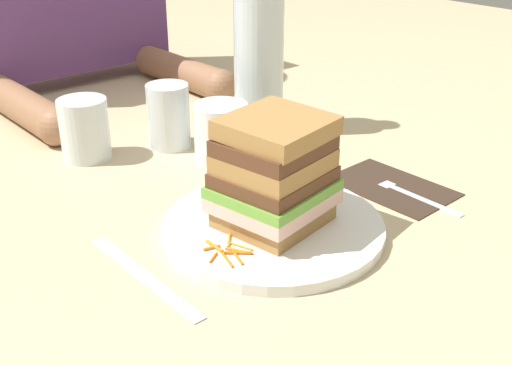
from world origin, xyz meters
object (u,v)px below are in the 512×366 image
at_px(napkin_dark, 392,186).
at_px(empty_tumbler_1, 85,129).
at_px(water_bottle, 259,41).
at_px(knife, 147,278).
at_px(main_plate, 273,227).
at_px(sandwich, 274,173).
at_px(fork, 405,190).
at_px(empty_tumbler_0, 169,116).
at_px(juice_glass, 221,136).

distance_m(napkin_dark, empty_tumbler_1, 0.45).
bearing_deg(water_bottle, knife, -146.22).
xyz_separation_m(water_bottle, empty_tumbler_1, (-0.27, 0.08, -0.10)).
height_order(main_plate, empty_tumbler_1, empty_tumbler_1).
height_order(main_plate, sandwich, sandwich).
bearing_deg(fork, empty_tumbler_1, 124.02).
height_order(sandwich, empty_tumbler_0, sandwich).
height_order(napkin_dark, fork, fork).
height_order(main_plate, knife, main_plate).
height_order(knife, water_bottle, water_bottle).
bearing_deg(empty_tumbler_1, empty_tumbler_0, -20.46).
distance_m(sandwich, empty_tumbler_1, 0.35).
distance_m(napkin_dark, empty_tumbler_0, 0.35).
bearing_deg(main_plate, fork, -11.02).
bearing_deg(fork, juice_glass, 114.75).
relative_size(napkin_dark, fork, 0.96).
xyz_separation_m(napkin_dark, juice_glass, (-0.11, 0.23, 0.04)).
distance_m(fork, empty_tumbler_1, 0.47).
distance_m(knife, empty_tumbler_1, 0.35).
distance_m(main_plate, juice_glass, 0.23).
height_order(juice_glass, water_bottle, water_bottle).
bearing_deg(napkin_dark, empty_tumbler_1, 125.64).
bearing_deg(juice_glass, main_plate, -112.93).
height_order(sandwich, juice_glass, sandwich).
bearing_deg(knife, main_plate, -4.86).
bearing_deg(fork, sandwich, 168.93).
bearing_deg(sandwich, empty_tumbler_1, 99.60).
bearing_deg(juice_glass, knife, -142.45).
bearing_deg(empty_tumbler_1, juice_glass, -43.35).
distance_m(knife, empty_tumbler_0, 0.37).
bearing_deg(sandwich, juice_glass, 67.20).
relative_size(main_plate, juice_glass, 3.06).
bearing_deg(napkin_dark, knife, 175.16).
relative_size(sandwich, empty_tumbler_1, 1.55).
xyz_separation_m(main_plate, empty_tumbler_1, (-0.06, 0.35, 0.04)).
xyz_separation_m(knife, juice_glass, (0.25, 0.19, 0.04)).
distance_m(fork, knife, 0.37).
relative_size(fork, juice_glass, 1.94).
height_order(juice_glass, empty_tumbler_0, empty_tumbler_0).
height_order(napkin_dark, knife, same).
height_order(fork, empty_tumbler_0, empty_tumbler_0).
bearing_deg(juice_glass, empty_tumbler_0, 106.54).
height_order(sandwich, water_bottle, water_bottle).
bearing_deg(main_plate, water_bottle, 51.44).
xyz_separation_m(fork, knife, (-0.37, 0.05, -0.00)).
bearing_deg(empty_tumbler_1, fork, -55.98).
height_order(main_plate, water_bottle, water_bottle).
xyz_separation_m(sandwich, knife, (-0.17, 0.01, -0.08)).
bearing_deg(empty_tumbler_0, napkin_dark, -65.97).
xyz_separation_m(sandwich, empty_tumbler_1, (-0.06, 0.35, -0.03)).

